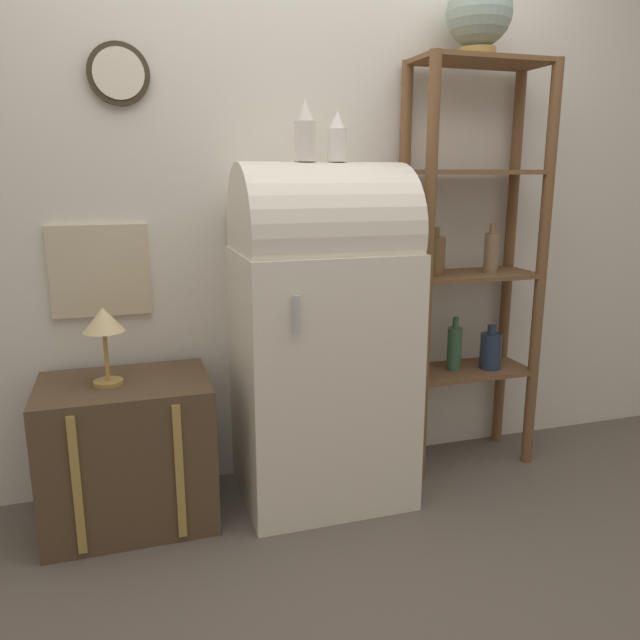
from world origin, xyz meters
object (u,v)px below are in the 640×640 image
Objects in this scene: suitcase_trunk at (128,452)px; vase_center at (337,138)px; refrigerator at (322,331)px; desk_lamp at (104,326)px; vase_left at (305,133)px; globe at (479,14)px.

suitcase_trunk is 3.37× the size of vase_center.
refrigerator reaches higher than desk_lamp.
suitcase_trunk is at bearing 179.25° from refrigerator.
vase_left reaches higher than vase_center.
globe is 1.06× the size of desk_lamp.
desk_lamp is at bearing -166.26° from suitcase_trunk.
desk_lamp is (-0.84, -0.00, 0.09)m from refrigerator.
globe is (0.72, 0.10, 1.28)m from refrigerator.
vase_left is (-0.79, -0.11, -0.49)m from globe.
vase_left reaches higher than refrigerator.
vase_center is (-0.66, -0.12, -0.51)m from globe.
refrigerator is 0.79m from vase_left.
desk_lamp is (-1.56, -0.11, -1.19)m from globe.
vase_left is (0.72, -0.02, 1.21)m from suitcase_trunk.
vase_left is 0.77× the size of desk_lamp.
vase_left is at bearing 178.74° from vase_center.
suitcase_trunk is 0.52m from desk_lamp.
globe reaches higher than refrigerator.
globe is at bearing 8.23° from refrigerator.
vase_center reaches higher than suitcase_trunk.
vase_center is at bearing -12.74° from refrigerator.
desk_lamp is at bearing -179.83° from refrigerator.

